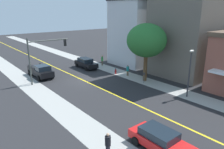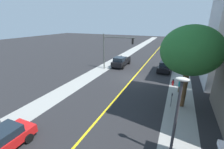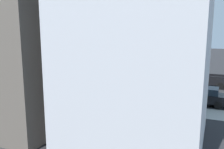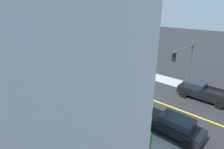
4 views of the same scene
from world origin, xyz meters
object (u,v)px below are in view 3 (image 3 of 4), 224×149
street_tree_right_corner (30,38)px  fire_hydrant (135,97)px  black_sedan_left_curb (201,95)px  pedestrian_green_shirt (194,103)px  parking_meter (83,86)px  street_tree_left_near (84,44)px  pedestrian_black_shirt (77,66)px  black_pickup_truck (203,79)px  traffic_light_mast (183,52)px  pedestrian_teal_shirt (115,93)px  red_sedan_right_curb (57,69)px  street_lamp (33,61)px

street_tree_right_corner → fire_hydrant: street_tree_right_corner is taller
fire_hydrant → black_sedan_left_curb: bearing=-74.9°
street_tree_right_corner → pedestrian_green_shirt: street_tree_right_corner is taller
fire_hydrant → parking_meter: (-0.08, 5.69, 0.53)m
street_tree_left_near → street_tree_right_corner: size_ratio=1.08×
fire_hydrant → pedestrian_black_shirt: size_ratio=0.52×
pedestrian_black_shirt → black_pickup_truck: bearing=174.5°
black_pickup_truck → pedestrian_green_shirt: bearing=89.6°
traffic_light_mast → pedestrian_teal_shirt: 12.14m
pedestrian_green_shirt → pedestrian_teal_shirt: 7.36m
traffic_light_mast → pedestrian_black_shirt: traffic_light_mast is taller
street_tree_right_corner → fire_hydrant: size_ratio=8.32×
fire_hydrant → traffic_light_mast: 10.93m
street_tree_left_near → black_sedan_left_curb: street_tree_left_near is taller
street_tree_left_near → parking_meter: bearing=36.4°
street_tree_left_near → red_sedan_right_curb: (10.55, 11.00, -4.71)m
street_tree_right_corner → parking_meter: size_ratio=4.92×
street_lamp → pedestrian_teal_shirt: street_lamp is taller
red_sedan_right_curb → pedestrian_green_shirt: 24.18m
traffic_light_mast → pedestrian_black_shirt: size_ratio=3.61×
street_tree_left_near → street_lamp: size_ratio=1.46×
fire_hydrant → traffic_light_mast: size_ratio=0.14×
parking_meter → traffic_light_mast: traffic_light_mast is taller
street_tree_left_near → parking_meter: 4.69m
street_lamp → red_sedan_right_curb: street_lamp is taller
black_sedan_left_curb → pedestrian_green_shirt: (-3.15, 0.37, 0.11)m
street_tree_right_corner → street_lamp: size_ratio=1.36×
traffic_light_mast → black_pickup_truck: size_ratio=1.11×
pedestrian_black_shirt → black_sedan_left_curb: bearing=155.0°
red_sedan_right_curb → pedestrian_black_shirt: pedestrian_black_shirt is taller
street_tree_right_corner → black_pickup_truck: (-3.46, -29.74, -4.44)m
street_tree_left_near → pedestrian_black_shirt: bearing=33.9°
parking_meter → pedestrian_teal_shirt: (-0.71, -3.88, -0.13)m
fire_hydrant → black_sedan_left_curb: size_ratio=0.18×
street_tree_left_near → pedestrian_green_shirt: 11.45m
pedestrian_teal_shirt → fire_hydrant: bearing=-141.3°
fire_hydrant → street_tree_right_corner: bearing=62.0°
street_tree_left_near → parking_meter: street_tree_left_near is taller
street_tree_right_corner → parking_meter: street_tree_right_corner is taller
street_tree_left_near → street_lamp: 7.24m
street_tree_left_near → pedestrian_green_shirt: (-0.52, -10.50, -4.54)m
red_sedan_right_curb → black_sedan_left_curb: size_ratio=0.94×
street_tree_left_near → black_pickup_truck: size_ratio=1.43×
parking_meter → black_sedan_left_curb: bearing=-81.8°
black_sedan_left_curb → pedestrian_green_shirt: size_ratio=2.72×
fire_hydrant → street_lamp: (-0.41, 11.87, 2.93)m
street_tree_right_corner → street_lamp: (-13.25, -12.24, -2.01)m
street_tree_right_corner → pedestrian_teal_shirt: street_tree_right_corner is taller
parking_meter → pedestrian_teal_shirt: size_ratio=0.92×
street_tree_left_near → red_sedan_right_curb: bearing=46.2°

